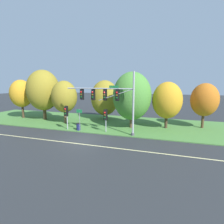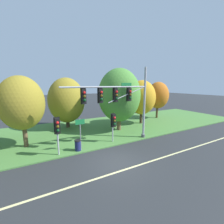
% 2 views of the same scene
% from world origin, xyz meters
% --- Properties ---
extents(ground_plane, '(160.00, 160.00, 0.00)m').
position_xyz_m(ground_plane, '(0.00, 0.00, 0.00)').
color(ground_plane, '#282B2D').
extents(lane_stripe, '(36.00, 0.16, 0.01)m').
position_xyz_m(lane_stripe, '(0.00, -1.20, 0.00)').
color(lane_stripe, beige).
rests_on(lane_stripe, ground).
extents(grass_verge, '(48.00, 11.50, 0.10)m').
position_xyz_m(grass_verge, '(0.00, 8.25, 0.05)').
color(grass_verge, '#477A38').
rests_on(grass_verge, ground).
extents(traffic_signal_mast, '(8.49, 0.49, 7.24)m').
position_xyz_m(traffic_signal_mast, '(2.17, 2.95, 4.36)').
color(traffic_signal_mast, '#9EA0A5').
rests_on(traffic_signal_mast, grass_verge).
extents(pedestrian_signal_near_kerb, '(0.46, 0.55, 2.83)m').
position_xyz_m(pedestrian_signal_near_kerb, '(1.53, 3.25, 2.11)').
color(pedestrian_signal_near_kerb, '#9EA0A5').
rests_on(pedestrian_signal_near_kerb, grass_verge).
extents(pedestrian_signal_further_along, '(0.46, 0.55, 3.09)m').
position_xyz_m(pedestrian_signal_further_along, '(-3.63, 2.83, 2.33)').
color(pedestrian_signal_further_along, '#9EA0A5').
rests_on(pedestrian_signal_further_along, grass_verge).
extents(route_sign_post, '(0.78, 0.08, 2.75)m').
position_xyz_m(route_sign_post, '(-1.82, 2.95, 1.88)').
color(route_sign_post, slate).
rests_on(route_sign_post, grass_verge).
extents(tree_behind_signpost, '(3.73, 3.73, 6.29)m').
position_xyz_m(tree_behind_signpost, '(-5.94, 6.11, 4.04)').
color(tree_behind_signpost, brown).
rests_on(tree_behind_signpost, grass_verge).
extents(tree_mid_verge, '(4.56, 4.56, 6.39)m').
position_xyz_m(tree_mid_verge, '(-1.22, 10.58, 3.63)').
color(tree_mid_verge, '#423021').
rests_on(tree_mid_verge, grass_verge).
extents(tree_tall_centre, '(5.06, 5.06, 7.42)m').
position_xyz_m(tree_tall_centre, '(4.10, 6.48, 4.34)').
color(tree_tall_centre, brown).
rests_on(tree_tall_centre, grass_verge).
extents(tree_right_far, '(3.85, 3.85, 6.12)m').
position_xyz_m(tree_right_far, '(8.54, 7.67, 3.80)').
color(tree_right_far, '#423021').
rests_on(tree_right_far, grass_verge).
extents(tree_furthest_back, '(3.47, 3.47, 5.95)m').
position_xyz_m(tree_furthest_back, '(13.19, 9.20, 3.86)').
color(tree_furthest_back, '#4C3823').
rests_on(tree_furthest_back, grass_verge).
extents(trash_bin, '(0.56, 0.56, 0.93)m').
position_xyz_m(trash_bin, '(-2.05, 3.04, 0.57)').
color(trash_bin, '#191E4C').
rests_on(trash_bin, grass_verge).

